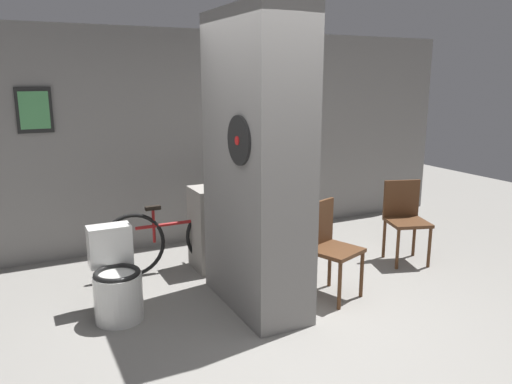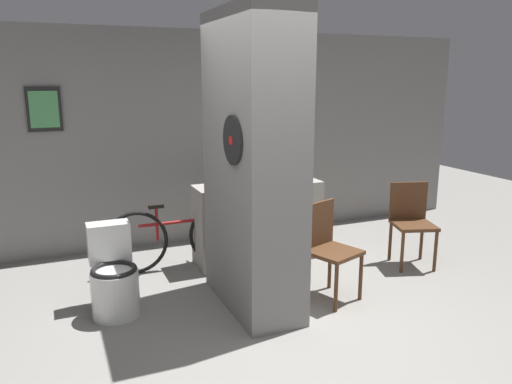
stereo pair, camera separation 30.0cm
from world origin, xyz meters
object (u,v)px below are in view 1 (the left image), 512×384
at_px(chair_by_doorway, 405,217).
at_px(bottle_tall, 276,173).
at_px(bicycle, 176,238).
at_px(chair_near_pillar, 329,244).
at_px(toilet, 116,282).

height_order(chair_by_doorway, bottle_tall, bottle_tall).
height_order(bicycle, bottle_tall, bottle_tall).
relative_size(chair_near_pillar, bicycle, 0.57).
xyz_separation_m(bicycle, bottle_tall, (1.14, -0.15, 0.64)).
relative_size(toilet, bottle_tall, 2.74).
relative_size(toilet, chair_near_pillar, 0.85).
distance_m(toilet, bicycle, 1.15).
bearing_deg(chair_by_doorway, bottle_tall, 168.10).
xyz_separation_m(chair_near_pillar, chair_by_doorway, (1.31, 0.40, 0.00)).
xyz_separation_m(chair_by_doorway, bicycle, (-2.40, 0.87, -0.16)).
xyz_separation_m(toilet, chair_by_doorway, (3.20, -0.04, 0.19)).
height_order(chair_near_pillar, bottle_tall, bottle_tall).
distance_m(chair_near_pillar, bottle_tall, 1.22).
distance_m(toilet, bottle_tall, 2.16).
relative_size(chair_near_pillar, chair_by_doorway, 1.00).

